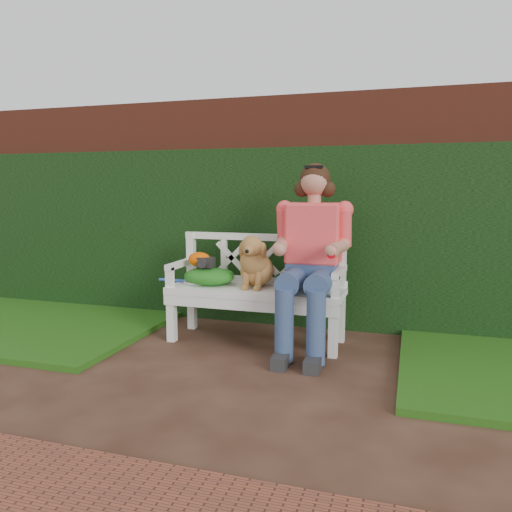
% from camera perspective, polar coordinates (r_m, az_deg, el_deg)
% --- Properties ---
extents(ground, '(60.00, 60.00, 0.00)m').
position_cam_1_polar(ground, '(3.46, -3.48, -14.75)').
color(ground, '#321C13').
extents(brick_wall, '(10.00, 0.30, 2.20)m').
position_cam_1_polar(brick_wall, '(5.02, 4.20, 5.21)').
color(brick_wall, brown).
rests_on(brick_wall, ground).
extents(ivy_hedge, '(10.00, 0.18, 1.70)m').
position_cam_1_polar(ivy_hedge, '(4.82, 3.57, 2.13)').
color(ivy_hedge, '#1F4C18').
rests_on(ivy_hedge, ground).
extents(grass_left, '(2.60, 2.00, 0.05)m').
position_cam_1_polar(grass_left, '(5.41, -24.43, -6.81)').
color(grass_left, '#17370C').
rests_on(grass_left, ground).
extents(garden_bench, '(1.65, 0.81, 0.48)m').
position_cam_1_polar(garden_bench, '(4.33, 0.00, -6.70)').
color(garden_bench, white).
rests_on(garden_bench, ground).
extents(seated_woman, '(0.81, 0.98, 1.56)m').
position_cam_1_polar(seated_woman, '(4.09, 6.44, 0.11)').
color(seated_woman, '#E12D46').
rests_on(seated_woman, ground).
extents(dog, '(0.35, 0.45, 0.46)m').
position_cam_1_polar(dog, '(4.25, -0.02, -0.53)').
color(dog, olive).
rests_on(dog, garden_bench).
extents(tennis_racket, '(0.63, 0.41, 0.03)m').
position_cam_1_polar(tennis_racket, '(4.48, -6.72, -2.94)').
color(tennis_racket, white).
rests_on(tennis_racket, garden_bench).
extents(green_bag, '(0.48, 0.39, 0.15)m').
position_cam_1_polar(green_bag, '(4.40, -5.40, -2.28)').
color(green_bag, '#288526').
rests_on(green_bag, garden_bench).
extents(camera_item, '(0.14, 0.11, 0.09)m').
position_cam_1_polar(camera_item, '(4.38, -5.73, -0.72)').
color(camera_item, '#252323').
rests_on(camera_item, green_bag).
extents(baseball_glove, '(0.25, 0.22, 0.13)m').
position_cam_1_polar(baseball_glove, '(4.42, -6.48, -0.39)').
color(baseball_glove, '#F15701').
rests_on(baseball_glove, green_bag).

